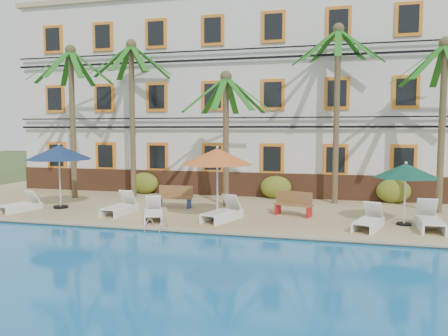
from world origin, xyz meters
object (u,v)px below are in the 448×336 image
(umbrella_green, at_px, (406,171))
(lounger_f, at_px, (429,220))
(palm_c, at_px, (226,118))
(pool_ladder, at_px, (156,230))
(lounger_e, at_px, (369,221))
(bench_left, at_px, (175,197))
(bench_right, at_px, (294,203))
(umbrella_red, at_px, (217,157))
(lounger_a, at_px, (21,205))
(palm_b, at_px, (132,97))
(umbrella_blue, at_px, (59,153))
(palm_e, at_px, (443,100))
(palm_a, at_px, (72,100))
(lounger_d, at_px, (223,212))
(lounger_b, at_px, (120,207))
(lounger_c, at_px, (153,213))
(palm_d, at_px, (337,89))

(umbrella_green, xyz_separation_m, lounger_f, (0.72, -0.48, -1.58))
(palm_c, relative_size, pool_ladder, 7.83)
(lounger_e, bearing_deg, pool_ladder, -164.62)
(bench_left, bearing_deg, bench_right, -5.94)
(umbrella_red, relative_size, lounger_a, 1.51)
(bench_left, bearing_deg, palm_b, 142.20)
(umbrella_blue, bearing_deg, palm_e, 10.31)
(palm_a, relative_size, lounger_d, 3.58)
(umbrella_green, relative_size, lounger_d, 1.09)
(palm_a, bearing_deg, palm_b, 22.39)
(lounger_b, bearing_deg, umbrella_green, 3.03)
(umbrella_red, bearing_deg, lounger_e, -2.73)
(lounger_a, distance_m, bench_left, 6.25)
(umbrella_red, relative_size, lounger_c, 1.43)
(umbrella_red, relative_size, lounger_b, 1.43)
(palm_b, xyz_separation_m, lounger_d, (5.70, -4.46, -4.63))
(palm_a, height_order, palm_c, palm_a)
(lounger_b, xyz_separation_m, lounger_c, (1.73, -0.78, -0.01))
(palm_a, bearing_deg, bench_right, -9.62)
(palm_a, height_order, lounger_b, palm_a)
(palm_b, xyz_separation_m, pool_ladder, (3.94, -6.50, -4.92))
(palm_a, relative_size, palm_e, 1.06)
(palm_a, distance_m, palm_b, 2.83)
(lounger_d, relative_size, bench_right, 1.30)
(palm_d, xyz_separation_m, lounger_b, (-8.21, -4.67, -4.81))
(umbrella_blue, bearing_deg, umbrella_red, -5.61)
(umbrella_green, bearing_deg, lounger_d, -172.99)
(pool_ladder, bearing_deg, palm_c, 77.35)
(lounger_b, xyz_separation_m, pool_ladder, (2.47, -2.26, -0.29))
(palm_d, height_order, lounger_c, palm_d)
(palm_d, bearing_deg, umbrella_red, -131.35)
(lounger_f, bearing_deg, bench_right, 164.64)
(pool_ladder, bearing_deg, bench_left, 102.09)
(palm_a, distance_m, palm_c, 7.75)
(palm_a, distance_m, lounger_c, 8.32)
(lounger_b, height_order, bench_right, bench_right)
(palm_b, height_order, palm_d, palm_d)
(palm_b, distance_m, bench_left, 5.90)
(lounger_e, bearing_deg, palm_c, 150.92)
(palm_c, relative_size, lounger_a, 3.23)
(lounger_d, bearing_deg, palm_c, 101.78)
(palm_e, distance_m, lounger_f, 5.39)
(palm_d, xyz_separation_m, pool_ladder, (-5.75, -6.92, -5.09))
(palm_b, bearing_deg, lounger_a, -120.39)
(palm_b, xyz_separation_m, palm_e, (13.72, -0.88, -0.45))
(umbrella_red, xyz_separation_m, lounger_a, (-8.22, -0.33, -2.06))
(palm_a, bearing_deg, palm_d, 6.97)
(umbrella_green, bearing_deg, lounger_e, -143.00)
(umbrella_red, xyz_separation_m, lounger_b, (-4.00, 0.12, -2.04))
(palm_b, height_order, lounger_f, palm_b)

